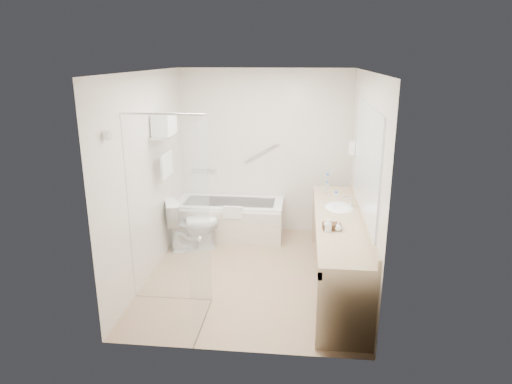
# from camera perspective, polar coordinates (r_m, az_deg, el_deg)

# --- Properties ---
(floor) EXTENTS (3.20, 3.20, 0.00)m
(floor) POSITION_cam_1_polar(r_m,az_deg,el_deg) (5.91, -0.31, -10.17)
(floor) COLOR #9B7A60
(floor) RESTS_ON ground
(ceiling) EXTENTS (2.60, 3.20, 0.10)m
(ceiling) POSITION_cam_1_polar(r_m,az_deg,el_deg) (5.27, -0.36, 14.84)
(ceiling) COLOR white
(ceiling) RESTS_ON wall_back
(wall_back) EXTENTS (2.60, 0.10, 2.50)m
(wall_back) POSITION_cam_1_polar(r_m,az_deg,el_deg) (7.01, 1.13, 5.01)
(wall_back) COLOR beige
(wall_back) RESTS_ON ground
(wall_front) EXTENTS (2.60, 0.10, 2.50)m
(wall_front) POSITION_cam_1_polar(r_m,az_deg,el_deg) (3.95, -2.92, -4.42)
(wall_front) COLOR beige
(wall_front) RESTS_ON ground
(wall_left) EXTENTS (0.10, 3.20, 2.50)m
(wall_left) POSITION_cam_1_polar(r_m,az_deg,el_deg) (5.75, -13.34, 1.93)
(wall_left) COLOR beige
(wall_left) RESTS_ON ground
(wall_right) EXTENTS (0.10, 3.20, 2.50)m
(wall_right) POSITION_cam_1_polar(r_m,az_deg,el_deg) (5.47, 13.32, 1.19)
(wall_right) COLOR beige
(wall_right) RESTS_ON ground
(bathtub) EXTENTS (1.60, 0.73, 0.59)m
(bathtub) POSITION_cam_1_polar(r_m,az_deg,el_deg) (6.99, -3.27, -3.36)
(bathtub) COLOR white
(bathtub) RESTS_ON floor
(grab_bar_short) EXTENTS (0.40, 0.03, 0.03)m
(grab_bar_short) POSITION_cam_1_polar(r_m,az_deg,el_deg) (7.18, -6.50, 2.73)
(grab_bar_short) COLOR silver
(grab_bar_short) RESTS_ON wall_back
(grab_bar_long) EXTENTS (0.53, 0.03, 0.33)m
(grab_bar_long) POSITION_cam_1_polar(r_m,az_deg,el_deg) (6.97, 0.69, 4.95)
(grab_bar_long) COLOR silver
(grab_bar_long) RESTS_ON wall_back
(shower_enclosure) EXTENTS (0.96, 0.91, 2.11)m
(shower_enclosure) POSITION_cam_1_polar(r_m,az_deg,el_deg) (4.76, -9.16, -3.24)
(shower_enclosure) COLOR silver
(shower_enclosure) RESTS_ON floor
(towel_shelf) EXTENTS (0.24, 0.55, 0.81)m
(towel_shelf) POSITION_cam_1_polar(r_m,az_deg,el_deg) (5.93, -11.36, 7.48)
(towel_shelf) COLOR silver
(towel_shelf) RESTS_ON wall_left
(vanity_counter) EXTENTS (0.55, 2.70, 0.95)m
(vanity_counter) POSITION_cam_1_polar(r_m,az_deg,el_deg) (5.49, 10.22, -5.27)
(vanity_counter) COLOR tan
(vanity_counter) RESTS_ON floor
(sink) EXTENTS (0.40, 0.52, 0.14)m
(sink) POSITION_cam_1_polar(r_m,az_deg,el_deg) (5.81, 10.36, -2.16)
(sink) COLOR white
(sink) RESTS_ON vanity_counter
(faucet) EXTENTS (0.03, 0.03, 0.14)m
(faucet) POSITION_cam_1_polar(r_m,az_deg,el_deg) (5.79, 11.84, -1.17)
(faucet) COLOR silver
(faucet) RESTS_ON vanity_counter
(mirror) EXTENTS (0.02, 2.00, 1.20)m
(mirror) POSITION_cam_1_polar(r_m,az_deg,el_deg) (5.26, 13.63, 3.91)
(mirror) COLOR silver
(mirror) RESTS_ON wall_right
(hairdryer_unit) EXTENTS (0.08, 0.10, 0.18)m
(hairdryer_unit) POSITION_cam_1_polar(r_m,az_deg,el_deg) (6.44, 11.90, 5.42)
(hairdryer_unit) COLOR white
(hairdryer_unit) RESTS_ON wall_right
(toilet) EXTENTS (0.85, 0.66, 0.73)m
(toilet) POSITION_cam_1_polar(r_m,az_deg,el_deg) (6.55, -7.94, -4.05)
(toilet) COLOR white
(toilet) RESTS_ON floor
(amenity_basket) EXTENTS (0.21, 0.15, 0.07)m
(amenity_basket) POSITION_cam_1_polar(r_m,az_deg,el_deg) (5.05, 9.44, -4.26)
(amenity_basket) COLOR #442D18
(amenity_basket) RESTS_ON vanity_counter
(soap_bottle_a) EXTENTS (0.11, 0.16, 0.07)m
(soap_bottle_a) POSITION_cam_1_polar(r_m,az_deg,el_deg) (4.99, 8.94, -4.51)
(soap_bottle_a) COLOR white
(soap_bottle_a) RESTS_ON vanity_counter
(soap_bottle_b) EXTENTS (0.11, 0.12, 0.08)m
(soap_bottle_b) POSITION_cam_1_polar(r_m,az_deg,el_deg) (5.02, 10.23, -4.38)
(soap_bottle_b) COLOR white
(soap_bottle_b) RESTS_ON vanity_counter
(water_bottle_left) EXTENTS (0.06, 0.06, 0.19)m
(water_bottle_left) POSITION_cam_1_polar(r_m,az_deg,el_deg) (5.83, 9.94, -0.87)
(water_bottle_left) COLOR silver
(water_bottle_left) RESTS_ON vanity_counter
(water_bottle_mid) EXTENTS (0.07, 0.07, 0.22)m
(water_bottle_mid) POSITION_cam_1_polar(r_m,az_deg,el_deg) (6.58, 8.90, 1.31)
(water_bottle_mid) COLOR silver
(water_bottle_mid) RESTS_ON vanity_counter
(water_bottle_right) EXTENTS (0.05, 0.05, 0.18)m
(water_bottle_right) POSITION_cam_1_polar(r_m,az_deg,el_deg) (6.32, 8.84, 0.51)
(water_bottle_right) COLOR silver
(water_bottle_right) RESTS_ON vanity_counter
(drinking_glass_near) EXTENTS (0.07, 0.07, 0.08)m
(drinking_glass_near) POSITION_cam_1_polar(r_m,az_deg,el_deg) (5.66, 9.83, -1.90)
(drinking_glass_near) COLOR silver
(drinking_glass_near) RESTS_ON vanity_counter
(drinking_glass_far) EXTENTS (0.09, 0.09, 0.09)m
(drinking_glass_far) POSITION_cam_1_polar(r_m,az_deg,el_deg) (6.32, 8.54, 0.23)
(drinking_glass_far) COLOR silver
(drinking_glass_far) RESTS_ON vanity_counter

